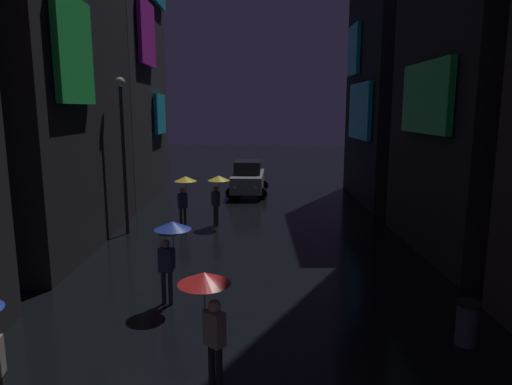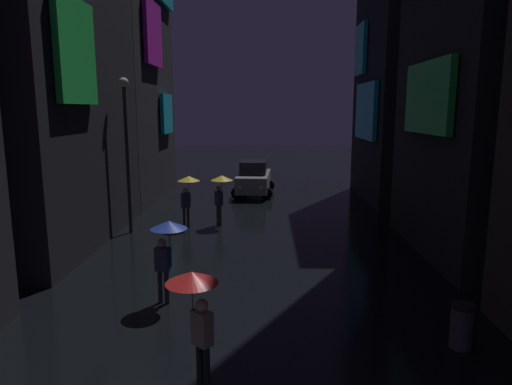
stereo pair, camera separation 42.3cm
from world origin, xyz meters
name	(u,v)px [view 2 (the right image)]	position (x,y,z in m)	size (l,w,h in m)	color
building_left_far	(118,27)	(-7.48, 22.23, 9.04)	(4.25, 8.44, 18.06)	#232328
building_right_far	(407,54)	(7.48, 21.61, 7.56)	(4.25, 7.22, 15.13)	black
pedestrian_foreground_right_blue	(167,239)	(-2.10, 8.10, 1.67)	(0.90, 0.90, 2.12)	#2D2D38
pedestrian_foreground_left_yellow	(188,187)	(-2.87, 15.59, 1.67)	(0.90, 0.90, 2.12)	#38332D
pedestrian_far_right_red	(195,298)	(-0.86, 4.58, 1.67)	(0.90, 0.90, 2.12)	black
pedestrian_midstreet_left_yellow	(221,186)	(-1.54, 15.85, 1.67)	(0.90, 0.90, 2.12)	#38332D
car_distant	(254,178)	(-0.38, 22.95, 0.93)	(2.41, 4.23, 1.92)	#99999E
streetlamp_left_far	(126,139)	(-5.00, 14.69, 3.69)	(0.36, 0.36, 5.95)	#2D2D33
trash_bin	(462,326)	(4.30, 6.08, 0.47)	(0.46, 0.46, 0.93)	#3F3F47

